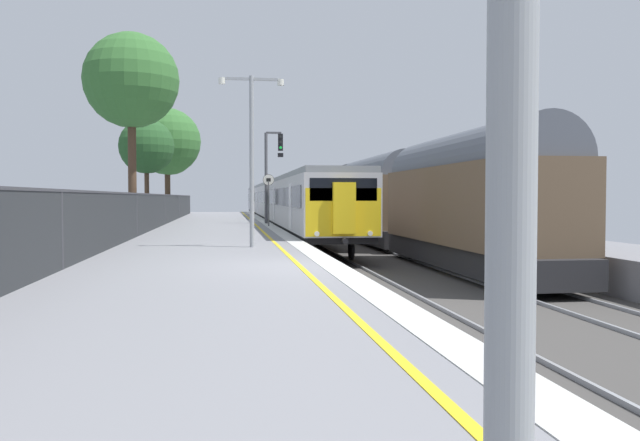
% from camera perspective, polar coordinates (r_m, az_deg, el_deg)
% --- Properties ---
extents(ground, '(17.40, 110.00, 1.21)m').
position_cam_1_polar(ground, '(15.31, 9.47, -6.07)').
color(ground, gray).
extents(commuter_train_at_platform, '(2.83, 58.87, 3.81)m').
position_cam_1_polar(commuter_train_at_platform, '(51.75, -3.70, 1.73)').
color(commuter_train_at_platform, '#B7B7BC').
rests_on(commuter_train_at_platform, ground).
extents(freight_train_adjacent_track, '(2.60, 52.70, 4.68)m').
position_cam_1_polar(freight_train_adjacent_track, '(41.75, 2.94, 2.06)').
color(freight_train_adjacent_track, '#232326').
rests_on(freight_train_adjacent_track, ground).
extents(signal_gantry, '(1.10, 0.24, 5.39)m').
position_cam_1_polar(signal_gantry, '(38.42, -4.36, 4.74)').
color(signal_gantry, '#47474C').
rests_on(signal_gantry, ground).
extents(speed_limit_sign, '(0.59, 0.08, 2.77)m').
position_cam_1_polar(speed_limit_sign, '(34.60, -4.53, 2.40)').
color(speed_limit_sign, '#59595B').
rests_on(speed_limit_sign, ground).
extents(platform_lamp_mid, '(2.00, 0.20, 5.28)m').
position_cam_1_polar(platform_lamp_mid, '(20.27, -6.01, 6.55)').
color(platform_lamp_mid, '#93999E').
rests_on(platform_lamp_mid, ground).
extents(platform_back_fence, '(0.07, 99.00, 1.72)m').
position_cam_1_polar(platform_back_fence, '(14.87, -21.73, -0.58)').
color(platform_back_fence, '#282B2D').
rests_on(platform_back_fence, ground).
extents(background_tree_left, '(4.07, 4.07, 8.61)m').
position_cam_1_polar(background_tree_left, '(29.78, -16.12, 11.41)').
color(background_tree_left, '#473323').
rests_on(background_tree_left, ground).
extents(background_tree_centre, '(4.61, 4.61, 7.72)m').
position_cam_1_polar(background_tree_centre, '(46.47, -13.18, 6.54)').
color(background_tree_centre, '#473323').
rests_on(background_tree_centre, ground).
extents(background_tree_right, '(3.37, 3.37, 6.37)m').
position_cam_1_polar(background_tree_right, '(41.59, -14.84, 6.19)').
color(background_tree_right, '#473323').
rests_on(background_tree_right, ground).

